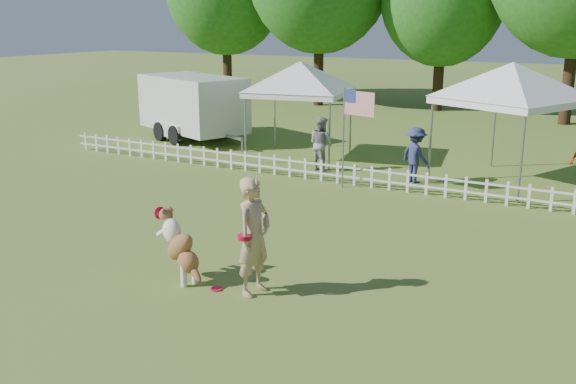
{
  "coord_description": "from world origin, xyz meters",
  "views": [
    {
      "loc": [
        5.81,
        -8.63,
        4.4
      ],
      "look_at": [
        -0.05,
        2.0,
        1.1
      ],
      "focal_mm": 40.0,
      "sensor_mm": 36.0,
      "label": 1
    }
  ],
  "objects_px": {
    "dog": "(181,247)",
    "canopy_tent_right": "(508,125)",
    "spectator_b": "(416,155)",
    "frisbee_on_turf": "(216,289)",
    "spectator_a": "(321,143)",
    "handler": "(254,236)",
    "canopy_tent_left": "(300,112)",
    "flag_pole": "(343,138)",
    "cargo_trailer": "(193,107)"
  },
  "relations": [
    {
      "from": "spectator_a",
      "to": "canopy_tent_right",
      "type": "bearing_deg",
      "value": -147.27
    },
    {
      "from": "handler",
      "to": "canopy_tent_right",
      "type": "xyz_separation_m",
      "value": [
        2.14,
        9.58,
        0.62
      ]
    },
    {
      "from": "dog",
      "to": "frisbee_on_turf",
      "type": "relative_size",
      "value": 5.72
    },
    {
      "from": "flag_pole",
      "to": "spectator_a",
      "type": "relative_size",
      "value": 1.66
    },
    {
      "from": "handler",
      "to": "dog",
      "type": "distance_m",
      "value": 1.44
    },
    {
      "from": "handler",
      "to": "spectator_b",
      "type": "height_order",
      "value": "handler"
    },
    {
      "from": "dog",
      "to": "spectator_b",
      "type": "xyz_separation_m",
      "value": [
        1.36,
        8.6,
        0.16
      ]
    },
    {
      "from": "frisbee_on_turf",
      "to": "spectator_b",
      "type": "bearing_deg",
      "value": 85.93
    },
    {
      "from": "frisbee_on_turf",
      "to": "canopy_tent_right",
      "type": "distance_m",
      "value": 10.29
    },
    {
      "from": "cargo_trailer",
      "to": "canopy_tent_right",
      "type": "bearing_deg",
      "value": 15.67
    },
    {
      "from": "canopy_tent_right",
      "to": "spectator_a",
      "type": "xyz_separation_m",
      "value": [
        -5.09,
        -1.05,
        -0.8
      ]
    },
    {
      "from": "canopy_tent_right",
      "to": "spectator_a",
      "type": "bearing_deg",
      "value": -144.05
    },
    {
      "from": "handler",
      "to": "canopy_tent_right",
      "type": "relative_size",
      "value": 0.61
    },
    {
      "from": "canopy_tent_left",
      "to": "canopy_tent_right",
      "type": "bearing_deg",
      "value": -11.66
    },
    {
      "from": "flag_pole",
      "to": "dog",
      "type": "bearing_deg",
      "value": -74.19
    },
    {
      "from": "flag_pole",
      "to": "spectator_a",
      "type": "bearing_deg",
      "value": 146.43
    },
    {
      "from": "canopy_tent_right",
      "to": "flag_pole",
      "type": "xyz_separation_m",
      "value": [
        -3.68,
        -2.62,
        -0.27
      ]
    },
    {
      "from": "canopy_tent_left",
      "to": "dog",
      "type": "bearing_deg",
      "value": -83.75
    },
    {
      "from": "canopy_tent_left",
      "to": "spectator_b",
      "type": "height_order",
      "value": "canopy_tent_left"
    },
    {
      "from": "handler",
      "to": "spectator_a",
      "type": "distance_m",
      "value": 9.02
    },
    {
      "from": "flag_pole",
      "to": "spectator_b",
      "type": "distance_m",
      "value": 2.19
    },
    {
      "from": "spectator_b",
      "to": "spectator_a",
      "type": "bearing_deg",
      "value": 29.4
    },
    {
      "from": "handler",
      "to": "spectator_a",
      "type": "bearing_deg",
      "value": 23.84
    },
    {
      "from": "dog",
      "to": "canopy_tent_right",
      "type": "distance_m",
      "value": 10.41
    },
    {
      "from": "cargo_trailer",
      "to": "handler",
      "type": "bearing_deg",
      "value": -27.52
    },
    {
      "from": "spectator_b",
      "to": "flag_pole",
      "type": "bearing_deg",
      "value": 75.14
    },
    {
      "from": "handler",
      "to": "spectator_b",
      "type": "bearing_deg",
      "value": 4.85
    },
    {
      "from": "spectator_a",
      "to": "dog",
      "type": "bearing_deg",
      "value": 121.3
    },
    {
      "from": "cargo_trailer",
      "to": "flag_pole",
      "type": "relative_size",
      "value": 2.04
    },
    {
      "from": "frisbee_on_turf",
      "to": "cargo_trailer",
      "type": "bearing_deg",
      "value": 128.43
    },
    {
      "from": "handler",
      "to": "flag_pole",
      "type": "xyz_separation_m",
      "value": [
        -1.54,
        6.96,
        0.35
      ]
    },
    {
      "from": "frisbee_on_turf",
      "to": "spectator_a",
      "type": "height_order",
      "value": "spectator_a"
    },
    {
      "from": "frisbee_on_turf",
      "to": "canopy_tent_left",
      "type": "height_order",
      "value": "canopy_tent_left"
    },
    {
      "from": "canopy_tent_left",
      "to": "spectator_a",
      "type": "height_order",
      "value": "canopy_tent_left"
    },
    {
      "from": "spectator_a",
      "to": "spectator_b",
      "type": "height_order",
      "value": "spectator_a"
    },
    {
      "from": "canopy_tent_left",
      "to": "spectator_a",
      "type": "distance_m",
      "value": 1.95
    },
    {
      "from": "frisbee_on_turf",
      "to": "spectator_a",
      "type": "xyz_separation_m",
      "value": [
        -2.32,
        8.74,
        0.79
      ]
    },
    {
      "from": "canopy_tent_left",
      "to": "cargo_trailer",
      "type": "distance_m",
      "value": 5.14
    },
    {
      "from": "handler",
      "to": "flag_pole",
      "type": "height_order",
      "value": "flag_pole"
    },
    {
      "from": "dog",
      "to": "spectator_a",
      "type": "xyz_separation_m",
      "value": [
        -1.57,
        8.7,
        0.19
      ]
    },
    {
      "from": "frisbee_on_turf",
      "to": "dog",
      "type": "bearing_deg",
      "value": 177.42
    },
    {
      "from": "cargo_trailer",
      "to": "canopy_tent_left",
      "type": "bearing_deg",
      "value": 10.15
    },
    {
      "from": "handler",
      "to": "canopy_tent_left",
      "type": "bearing_deg",
      "value": 28.59
    },
    {
      "from": "spectator_a",
      "to": "spectator_b",
      "type": "bearing_deg",
      "value": -160.94
    },
    {
      "from": "spectator_a",
      "to": "canopy_tent_left",
      "type": "bearing_deg",
      "value": -20.88
    },
    {
      "from": "dog",
      "to": "cargo_trailer",
      "type": "xyz_separation_m",
      "value": [
        -7.95,
        10.93,
        0.59
      ]
    },
    {
      "from": "cargo_trailer",
      "to": "spectator_a",
      "type": "height_order",
      "value": "cargo_trailer"
    },
    {
      "from": "flag_pole",
      "to": "spectator_b",
      "type": "height_order",
      "value": "flag_pole"
    },
    {
      "from": "cargo_trailer",
      "to": "spectator_b",
      "type": "xyz_separation_m",
      "value": [
        9.32,
        -2.33,
        -0.43
      ]
    },
    {
      "from": "spectator_b",
      "to": "dog",
      "type": "bearing_deg",
      "value": 112.39
    }
  ]
}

